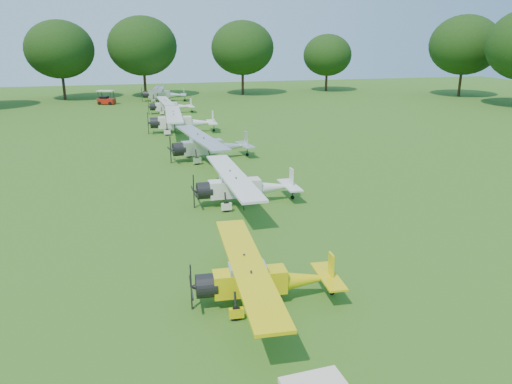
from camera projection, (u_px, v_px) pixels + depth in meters
ground at (216, 204)px, 30.82m from camera, size 160.00×160.00×0.00m
tree_belt at (272, 70)px, 29.36m from camera, size 137.36×130.27×14.52m
aircraft_2 at (261, 277)px, 19.24m from camera, size 5.92×9.42×1.86m
aircraft_3 at (243, 185)px, 30.53m from camera, size 6.60×10.49×2.07m
aircraft_4 at (208, 144)px, 41.29m from camera, size 7.05×11.19×2.20m
aircraft_5 at (180, 120)px, 52.59m from camera, size 7.26×11.56×2.28m
aircraft_6 at (169, 105)px, 65.54m from camera, size 5.97×9.51×1.87m
aircraft_7 at (162, 93)px, 77.30m from camera, size 6.96×11.05×2.17m
golf_cart at (106, 100)px, 73.96m from camera, size 2.74×2.21×2.04m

